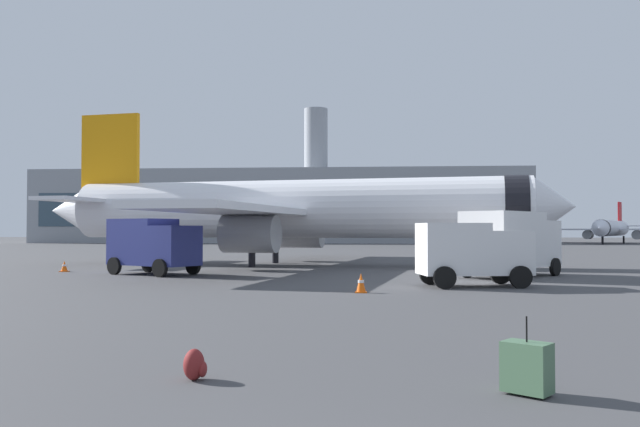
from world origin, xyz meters
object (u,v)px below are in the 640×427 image
object	(u,v)px
airplane_at_gate	(290,210)
rolling_suitcase	(527,367)
safety_cone_mid	(361,283)
traveller_backpack	(195,365)
fuel_truck	(511,241)
safety_cone_near	(64,266)
service_truck	(153,244)
airplane_taxiing	(612,228)
cargo_van	(472,251)

from	to	relation	value
airplane_at_gate	rolling_suitcase	distance (m)	33.69
safety_cone_mid	traveller_backpack	size ratio (longest dim) A/B	1.50
airplane_at_gate	safety_cone_mid	xyz separation A→B (m)	(4.86, -18.12, -3.30)
airplane_at_gate	fuel_truck	world-z (taller)	airplane_at_gate
airplane_at_gate	traveller_backpack	bearing A→B (deg)	-85.63
fuel_truck	safety_cone_near	world-z (taller)	fuel_truck
fuel_truck	safety_cone_mid	bearing A→B (deg)	-130.49
service_truck	safety_cone_mid	world-z (taller)	service_truck
airplane_at_gate	airplane_taxiing	distance (m)	85.89
airplane_at_gate	traveller_backpack	distance (m)	32.46
airplane_at_gate	rolling_suitcase	world-z (taller)	airplane_at_gate
airplane_taxiing	traveller_backpack	bearing A→B (deg)	-113.07
cargo_van	service_truck	bearing A→B (deg)	158.73
safety_cone_mid	traveller_backpack	xyz separation A→B (m)	(-2.40, -14.06, -0.12)
safety_cone_mid	traveller_backpack	distance (m)	14.26
service_truck	safety_cone_near	distance (m)	6.09
service_truck	traveller_backpack	size ratio (longest dim) A/B	10.97
airplane_at_gate	rolling_suitcase	bearing A→B (deg)	-77.35
service_truck	rolling_suitcase	xyz separation A→B (m)	(13.39, -23.49, -1.22)
safety_cone_near	rolling_suitcase	xyz separation A→B (m)	(19.04, -25.34, 0.09)
cargo_van	safety_cone_near	distance (m)	22.51
traveller_backpack	fuel_truck	bearing A→B (deg)	66.78
service_truck	fuel_truck	xyz separation A→B (m)	(18.20, -0.35, 0.16)
airplane_taxiing	service_truck	distance (m)	96.91
fuel_truck	rolling_suitcase	world-z (taller)	fuel_truck
airplane_at_gate	cargo_van	distance (m)	18.00
service_truck	cargo_van	world-z (taller)	service_truck
rolling_suitcase	airplane_taxiing	bearing A→B (deg)	69.34
fuel_truck	traveller_backpack	bearing A→B (deg)	-113.22
service_truck	rolling_suitcase	distance (m)	27.07
airplane_taxiing	safety_cone_near	xyz separation A→B (m)	(-58.52, -79.37, -2.30)
traveller_backpack	cargo_van	bearing A→B (deg)	67.85
fuel_truck	safety_cone_mid	xyz separation A→B (m)	(-7.30, -8.55, -1.42)
safety_cone_mid	airplane_taxiing	bearing A→B (deg)	65.03
airplane_at_gate	fuel_truck	xyz separation A→B (m)	(12.16, -9.57, -1.88)
safety_cone_mid	rolling_suitcase	distance (m)	14.80
service_truck	safety_cone_mid	bearing A→B (deg)	-39.23
fuel_truck	safety_cone_mid	distance (m)	11.34
airplane_at_gate	safety_cone_mid	bearing A→B (deg)	-75.00
airplane_taxiing	service_truck	world-z (taller)	airplane_taxiing
airplane_at_gate	safety_cone_near	world-z (taller)	airplane_at_gate
airplane_taxiing	traveller_backpack	size ratio (longest dim) A/B	48.73
rolling_suitcase	safety_cone_near	bearing A→B (deg)	126.92
service_truck	safety_cone_near	bearing A→B (deg)	161.89
fuel_truck	cargo_van	size ratio (longest dim) A/B	1.31
rolling_suitcase	traveller_backpack	size ratio (longest dim) A/B	2.29
airplane_taxiing	service_truck	bearing A→B (deg)	-123.06
rolling_suitcase	traveller_backpack	xyz separation A→B (m)	(-4.88, 0.53, -0.16)
safety_cone_mid	cargo_van	bearing A→B (deg)	32.77
cargo_van	safety_cone_mid	xyz separation A→B (m)	(-4.51, -2.90, -1.09)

